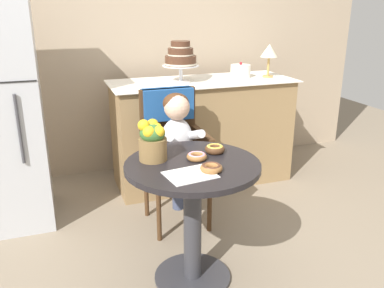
{
  "coord_description": "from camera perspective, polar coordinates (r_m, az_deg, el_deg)",
  "views": [
    {
      "loc": [
        -0.66,
        -1.87,
        1.51
      ],
      "look_at": [
        0.05,
        0.15,
        0.77
      ],
      "focal_mm": 38.13,
      "sensor_mm": 36.0,
      "label": 1
    }
  ],
  "objects": [
    {
      "name": "cafe_table",
      "position": [
        2.23,
        0.07,
        -7.71
      ],
      "size": [
        0.72,
        0.72,
        0.72
      ],
      "color": "black",
      "rests_on": "ground"
    },
    {
      "name": "donut_side",
      "position": [
        2.28,
        3.21,
        -0.65
      ],
      "size": [
        0.11,
        0.11,
        0.04
      ],
      "color": "#4C2D19",
      "rests_on": "cafe_table"
    },
    {
      "name": "donut_front",
      "position": [
        2.03,
        2.72,
        -3.31
      ],
      "size": [
        0.11,
        0.11,
        0.04
      ],
      "color": "#936033",
      "rests_on": "cafe_table"
    },
    {
      "name": "ground_plane",
      "position": [
        2.5,
        0.07,
        -18.17
      ],
      "size": [
        8.0,
        8.0,
        0.0
      ],
      "primitive_type": "plane",
      "color": "gray"
    },
    {
      "name": "display_counter",
      "position": [
        3.56,
        1.43,
        1.79
      ],
      "size": [
        1.56,
        0.62,
        0.9
      ],
      "color": "#93754C",
      "rests_on": "ground"
    },
    {
      "name": "seated_child",
      "position": [
        2.7,
        -1.9,
        1.06
      ],
      "size": [
        0.27,
        0.32,
        0.73
      ],
      "color": "silver",
      "rests_on": "ground"
    },
    {
      "name": "round_layer_cake",
      "position": [
        3.62,
        6.8,
        10.1
      ],
      "size": [
        0.17,
        0.17,
        0.13
      ],
      "color": "white",
      "rests_on": "display_counter"
    },
    {
      "name": "back_wall",
      "position": [
        3.79,
        -9.71,
        16.37
      ],
      "size": [
        4.8,
        0.1,
        2.7
      ],
      "primitive_type": "cube",
      "color": "tan",
      "rests_on": "ground"
    },
    {
      "name": "paper_napkin",
      "position": [
        1.99,
        -0.26,
        -4.32
      ],
      "size": [
        0.26,
        0.22,
        0.0
      ],
      "primitive_type": "cube",
      "rotation": [
        0.0,
        0.0,
        0.13
      ],
      "color": "white",
      "rests_on": "cafe_table"
    },
    {
      "name": "wicker_chair",
      "position": [
        2.85,
        -2.84,
        1.25
      ],
      "size": [
        0.42,
        0.45,
        0.95
      ],
      "rotation": [
        0.0,
        0.0,
        0.04
      ],
      "color": "#472D19",
      "rests_on": "ground"
    },
    {
      "name": "table_lamp",
      "position": [
        3.64,
        10.74,
        12.52
      ],
      "size": [
        0.15,
        0.15,
        0.28
      ],
      "color": "#B28C47",
      "rests_on": "display_counter"
    },
    {
      "name": "tiered_cake_stand",
      "position": [
        3.36,
        -1.61,
        12.03
      ],
      "size": [
        0.3,
        0.3,
        0.33
      ],
      "color": "silver",
      "rests_on": "display_counter"
    },
    {
      "name": "donut_mid",
      "position": [
        2.18,
        0.67,
        -1.71
      ],
      "size": [
        0.11,
        0.11,
        0.03
      ],
      "color": "#936033",
      "rests_on": "cafe_table"
    },
    {
      "name": "flower_vase",
      "position": [
        2.15,
        -5.57,
        0.61
      ],
      "size": [
        0.15,
        0.15,
        0.23
      ],
      "color": "brown",
      "rests_on": "cafe_table"
    }
  ]
}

